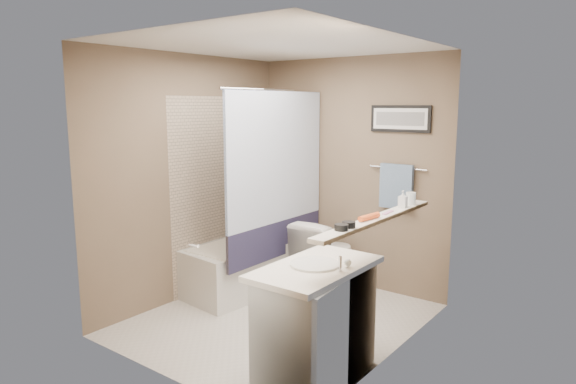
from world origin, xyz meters
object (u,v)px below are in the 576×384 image
Objects in this scene: candle_bowl_near at (341,227)px; vanity at (317,327)px; candle_bowl_far at (349,225)px; hair_brush_front at (369,217)px; glass_jar at (411,198)px; toilet at (326,256)px; soap_bottle at (403,199)px; bathtub at (251,264)px.

vanity is at bearing 179.61° from candle_bowl_near.
vanity is at bearing -153.29° from candle_bowl_far.
hair_brush_front is 0.71m from glass_jar.
hair_brush_front is 2.20× the size of glass_jar.
hair_brush_front is (0.00, 0.28, 0.00)m from candle_bowl_far.
candle_bowl_near is at bearing -5.27° from vanity.
candle_bowl_near is at bearing -90.00° from glass_jar.
candle_bowl_near is (1.07, -1.49, 0.75)m from toilet.
hair_brush_front is at bearing 134.00° from toilet.
soap_bottle is (0.00, -0.15, 0.02)m from glass_jar.
toilet is at bearing 133.87° from hair_brush_front.
glass_jar reaches higher than hair_brush_front.
vanity is 0.85m from hair_brush_front.
hair_brush_front is (0.19, 0.38, 0.74)m from vanity.
soap_bottle is (0.19, 0.93, 0.78)m from vanity.
soap_bottle reaches higher than vanity.
bathtub is at bearing 156.62° from hair_brush_front.
bathtub is at bearing 177.89° from glass_jar.
toilet is at bearing 127.47° from candle_bowl_far.
hair_brush_front reaches higher than candle_bowl_near.
candle_bowl_near is 0.67× the size of soap_bottle.
toilet is at bearing 115.84° from vanity.
candle_bowl_near is at bearing 125.80° from toilet.
glass_jar is 0.15m from soap_bottle.
hair_brush_front is (0.00, 0.38, 0.00)m from candle_bowl_near.
toilet is 1.73m from vanity.
glass_jar reaches higher than candle_bowl_far.
candle_bowl_far is (0.19, 0.09, 0.73)m from vanity.
vanity is at bearing -29.65° from bathtub.
hair_brush_front is at bearing 90.00° from candle_bowl_far.
soap_bottle reaches higher than bathtub.
vanity is 0.76m from candle_bowl_far.
glass_jar reaches higher than bathtub.
soap_bottle reaches higher than glass_jar.
candle_bowl_far is 0.67× the size of soap_bottle.
candle_bowl_near is 0.90× the size of glass_jar.
soap_bottle is (0.00, 0.84, 0.05)m from candle_bowl_far.
toilet is at bearing 125.67° from candle_bowl_near.
vanity is (1.60, -1.15, 0.15)m from bathtub.
hair_brush_front is at bearing 58.92° from vanity.
candle_bowl_far is (0.00, 0.09, 0.00)m from candle_bowl_near.
soap_bottle reaches higher than toilet.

